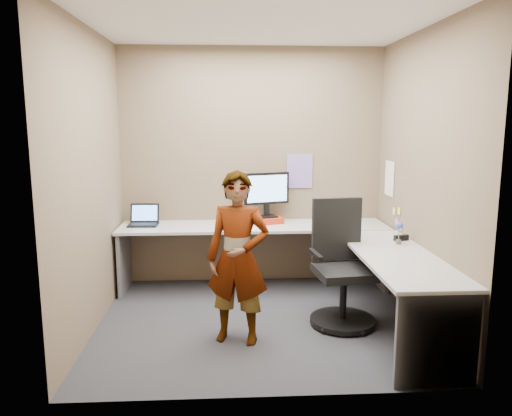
{
  "coord_description": "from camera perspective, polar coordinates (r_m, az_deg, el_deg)",
  "views": [
    {
      "loc": [
        -0.28,
        -4.45,
        1.88
      ],
      "look_at": [
        -0.02,
        0.25,
        1.05
      ],
      "focal_mm": 35.0,
      "sensor_mm": 36.0,
      "label": 1
    }
  ],
  "objects": [
    {
      "name": "office_chair",
      "position": [
        4.74,
        9.72,
        -7.49
      ],
      "size": [
        0.62,
        0.6,
        1.14
      ],
      "rotation": [
        0.0,
        0.0,
        0.11
      ],
      "color": "black",
      "rests_on": "ground"
    },
    {
      "name": "desk",
      "position": [
        5.05,
        5.06,
        -4.84
      ],
      "size": [
        2.98,
        2.58,
        0.73
      ],
      "color": "#A1A1A1",
      "rests_on": "ground"
    },
    {
      "name": "laptop",
      "position": [
        5.7,
        -12.69,
        -1.3
      ],
      "size": [
        0.32,
        0.27,
        0.23
      ],
      "rotation": [
        0.0,
        0.0,
        -0.03
      ],
      "color": "black",
      "rests_on": "desk"
    },
    {
      "name": "flower",
      "position": [
        4.86,
        16.03,
        -2.34
      ],
      "size": [
        0.07,
        0.07,
        0.22
      ],
      "color": "brown",
      "rests_on": "desk"
    },
    {
      "name": "sticky_note_b",
      "position": [
        5.45,
        15.79,
        -1.59
      ],
      "size": [
        0.01,
        0.07,
        0.07
      ],
      "primitive_type": "cube",
      "color": "pink",
      "rests_on": "wall_right"
    },
    {
      "name": "origami",
      "position": [
        5.32,
        -0.38,
        -2.15
      ],
      "size": [
        0.1,
        0.1,
        0.06
      ],
      "primitive_type": "cone",
      "color": "white",
      "rests_on": "desk"
    },
    {
      "name": "monitor",
      "position": [
        5.62,
        1.23,
        1.95
      ],
      "size": [
        0.52,
        0.23,
        0.5
      ],
      "rotation": [
        0.0,
        0.0,
        0.31
      ],
      "color": "black",
      "rests_on": "paper_ream"
    },
    {
      "name": "sticky_note_c",
      "position": [
        5.35,
        16.2,
        -2.06
      ],
      "size": [
        0.01,
        0.07,
        0.07
      ],
      "primitive_type": "cube",
      "color": "pink",
      "rests_on": "wall_right"
    },
    {
      "name": "calendar_purple",
      "position": [
        5.82,
        5.0,
        4.24
      ],
      "size": [
        0.3,
        0.01,
        0.4
      ],
      "primitive_type": "cube",
      "color": "#846BB7",
      "rests_on": "wall_back"
    },
    {
      "name": "wall_left",
      "position": [
        4.64,
        -18.46,
        2.94
      ],
      "size": [
        0.0,
        2.7,
        2.7
      ],
      "primitive_type": "plane",
      "rotation": [
        1.57,
        0.0,
        1.57
      ],
      "color": "brown",
      "rests_on": "ground"
    },
    {
      "name": "stapler",
      "position": [
        5.03,
        16.26,
        -3.29
      ],
      "size": [
        0.16,
        0.08,
        0.05
      ],
      "primitive_type": "cube",
      "rotation": [
        0.0,
        0.0,
        0.27
      ],
      "color": "black",
      "rests_on": "desk"
    },
    {
      "name": "ceiling",
      "position": [
        4.53,
        0.4,
        20.43
      ],
      "size": [
        3.0,
        3.0,
        0.0
      ],
      "primitive_type": "plane",
      "rotation": [
        3.14,
        0.0,
        0.0
      ],
      "color": "white",
      "rests_on": "wall_back"
    },
    {
      "name": "ground",
      "position": [
        4.84,
        0.36,
        -12.87
      ],
      "size": [
        3.0,
        3.0,
        0.0
      ],
      "primitive_type": "plane",
      "color": "#26262B",
      "rests_on": "ground"
    },
    {
      "name": "sticky_note_a",
      "position": [
        5.38,
        16.03,
        -0.34
      ],
      "size": [
        0.01,
        0.07,
        0.07
      ],
      "primitive_type": "cube",
      "color": "#F2E059",
      "rests_on": "wall_right"
    },
    {
      "name": "calendar_white",
      "position": [
        5.67,
        15.02,
        3.28
      ],
      "size": [
        0.01,
        0.28,
        0.38
      ],
      "primitive_type": "cube",
      "color": "white",
      "rests_on": "wall_right"
    },
    {
      "name": "trackball_mouse",
      "position": [
        5.6,
        -4.06,
        -1.61
      ],
      "size": [
        0.12,
        0.08,
        0.07
      ],
      "color": "#B7B7BC",
      "rests_on": "desk"
    },
    {
      "name": "paper_ream",
      "position": [
        5.65,
        1.23,
        -1.4
      ],
      "size": [
        0.39,
        0.33,
        0.07
      ],
      "primitive_type": "cube",
      "rotation": [
        0.0,
        0.0,
        0.31
      ],
      "color": "#B52812",
      "rests_on": "desk"
    },
    {
      "name": "wall_right",
      "position": [
        4.82,
        18.5,
        3.18
      ],
      "size": [
        0.0,
        2.7,
        2.7
      ],
      "primitive_type": "plane",
      "rotation": [
        1.57,
        0.0,
        -1.57
      ],
      "color": "brown",
      "rests_on": "ground"
    },
    {
      "name": "sticky_note_d",
      "position": [
        5.53,
        15.51,
        -0.37
      ],
      "size": [
        0.01,
        0.07,
        0.07
      ],
      "primitive_type": "cube",
      "color": "#F2E059",
      "rests_on": "wall_right"
    },
    {
      "name": "wall_back",
      "position": [
        5.78,
        -0.44,
        4.73
      ],
      "size": [
        3.0,
        0.0,
        3.0
      ],
      "primitive_type": "plane",
      "rotation": [
        1.57,
        0.0,
        0.0
      ],
      "color": "brown",
      "rests_on": "ground"
    },
    {
      "name": "person",
      "position": [
        4.22,
        -2.09,
        -5.74
      ],
      "size": [
        0.61,
        0.48,
        1.47
      ],
      "primitive_type": "imported",
      "rotation": [
        0.0,
        0.0,
        -0.27
      ],
      "color": "#999399",
      "rests_on": "ground"
    }
  ]
}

